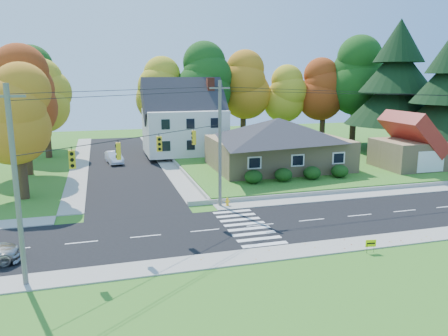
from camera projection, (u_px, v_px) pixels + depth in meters
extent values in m
plane|color=#3D7923|center=(260.00, 225.00, 30.74)|extent=(120.00, 120.00, 0.00)
cube|color=black|center=(260.00, 225.00, 30.73)|extent=(90.00, 8.00, 0.02)
cube|color=black|center=(123.00, 162.00, 53.05)|extent=(8.00, 44.00, 0.02)
cube|color=#9C9A90|center=(238.00, 205.00, 35.43)|extent=(90.00, 2.00, 0.08)
cube|color=#9C9A90|center=(290.00, 252.00, 26.02)|extent=(90.00, 2.00, 0.08)
cube|color=#3D7923|center=(299.00, 159.00, 53.93)|extent=(30.00, 30.00, 0.50)
cube|color=tan|center=(278.00, 153.00, 47.50)|extent=(14.00, 10.00, 3.20)
pyramid|color=#26262B|center=(278.00, 128.00, 46.94)|extent=(14.60, 10.60, 2.20)
cube|color=silver|center=(184.00, 131.00, 56.40)|extent=(10.00, 8.00, 5.60)
pyramid|color=#26262B|center=(184.00, 100.00, 55.57)|extent=(10.40, 8.40, 2.40)
cube|color=brown|center=(211.00, 115.00, 56.92)|extent=(0.90, 0.90, 9.60)
cube|color=tan|center=(411.00, 154.00, 47.51)|extent=(7.00, 6.00, 3.00)
pyramid|color=maroon|center=(413.00, 133.00, 47.04)|extent=(7.30, 6.30, 1.60)
cube|color=silver|center=(431.00, 162.00, 44.71)|extent=(3.20, 0.10, 2.20)
ellipsoid|color=#163A10|center=(254.00, 177.00, 40.53)|extent=(1.70, 1.70, 1.27)
ellipsoid|color=#163A10|center=(283.00, 175.00, 41.33)|extent=(1.70, 1.70, 1.27)
ellipsoid|color=#163A10|center=(312.00, 173.00, 42.13)|extent=(1.70, 1.70, 1.27)
ellipsoid|color=#163A10|center=(340.00, 171.00, 42.94)|extent=(1.70, 1.70, 1.27)
cylinder|color=#666059|center=(16.00, 189.00, 20.92)|extent=(0.26, 0.26, 10.00)
cube|color=#666059|center=(7.00, 96.00, 20.01)|extent=(1.60, 0.12, 0.12)
cylinder|color=#666059|center=(220.00, 145.00, 34.19)|extent=(0.26, 0.26, 10.00)
cube|color=#666059|center=(220.00, 88.00, 33.28)|extent=(1.60, 0.12, 0.12)
cube|color=gold|center=(72.00, 159.00, 23.27)|extent=(0.34, 0.26, 1.00)
cube|color=gold|center=(118.00, 151.00, 25.83)|extent=(0.26, 0.34, 1.00)
cube|color=gold|center=(159.00, 144.00, 28.57)|extent=(0.34, 0.26, 1.00)
cube|color=gold|center=(194.00, 138.00, 31.44)|extent=(0.26, 0.34, 1.00)
cylinder|color=black|center=(142.00, 137.00, 27.22)|extent=(13.02, 10.43, 0.04)
cylinder|color=#3F2A19|center=(162.00, 127.00, 61.52)|extent=(0.80, 0.80, 5.40)
sphere|color=gold|center=(162.00, 99.00, 60.72)|extent=(6.72, 6.72, 6.72)
sphere|color=gold|center=(161.00, 87.00, 60.37)|extent=(5.91, 5.91, 5.91)
sphere|color=gold|center=(161.00, 75.00, 60.02)|extent=(5.11, 5.11, 5.11)
cylinder|color=#3F2A19|center=(205.00, 124.00, 62.10)|extent=(0.86, 0.86, 6.30)
sphere|color=#1A4D16|center=(205.00, 91.00, 61.16)|extent=(7.84, 7.84, 7.84)
sphere|color=#1A4D16|center=(205.00, 77.00, 60.75)|extent=(6.90, 6.90, 6.90)
sphere|color=#1A4D16|center=(205.00, 63.00, 60.35)|extent=(5.96, 5.96, 5.96)
cylinder|color=#3F2A19|center=(243.00, 123.00, 64.70)|extent=(0.83, 0.83, 5.85)
sphere|color=#C4781B|center=(243.00, 94.00, 63.82)|extent=(7.28, 7.28, 7.28)
sphere|color=#C4781B|center=(244.00, 82.00, 63.45)|extent=(6.41, 6.41, 6.41)
sphere|color=#C4781B|center=(244.00, 69.00, 63.07)|extent=(5.53, 5.53, 5.53)
cylinder|color=#3F2A19|center=(283.00, 126.00, 65.46)|extent=(0.77, 0.77, 4.95)
sphere|color=gold|center=(284.00, 102.00, 64.72)|extent=(6.16, 6.16, 6.16)
sphere|color=gold|center=(284.00, 91.00, 64.40)|extent=(5.42, 5.42, 5.42)
sphere|color=gold|center=(284.00, 81.00, 64.08)|extent=(4.68, 4.68, 4.68)
cylinder|color=#3F2A19|center=(322.00, 124.00, 66.08)|extent=(0.80, 0.80, 5.40)
sphere|color=#933612|center=(324.00, 98.00, 65.27)|extent=(6.72, 6.72, 6.72)
sphere|color=#933612|center=(324.00, 86.00, 64.93)|extent=(5.91, 5.91, 5.91)
sphere|color=#933612|center=(325.00, 75.00, 64.58)|extent=(5.11, 5.11, 5.11)
cylinder|color=#3F2A19|center=(353.00, 120.00, 65.13)|extent=(0.89, 0.89, 6.75)
sphere|color=#1A4D16|center=(355.00, 87.00, 64.12)|extent=(8.40, 8.40, 8.40)
sphere|color=#1A4D16|center=(356.00, 72.00, 63.69)|extent=(7.39, 7.39, 7.39)
sphere|color=#1A4D16|center=(357.00, 57.00, 63.26)|extent=(6.38, 6.38, 6.38)
cylinder|color=#3F2A19|center=(392.00, 140.00, 58.28)|extent=(0.40, 0.40, 2.88)
cone|color=black|center=(395.00, 99.00, 57.15)|extent=(12.80, 12.80, 6.72)
cone|color=black|center=(398.00, 69.00, 56.36)|extent=(9.60, 9.60, 6.08)
cone|color=black|center=(400.00, 40.00, 55.63)|extent=(6.40, 6.40, 5.44)
cylinder|color=#3F2A19|center=(443.00, 150.00, 51.06)|extent=(0.40, 0.40, 2.52)
cone|color=black|center=(447.00, 110.00, 50.07)|extent=(11.20, 11.20, 5.88)
cylinder|color=#3F2A19|center=(23.00, 170.00, 36.95)|extent=(0.77, 0.77, 4.95)
sphere|color=#C4781B|center=(18.00, 128.00, 36.21)|extent=(6.16, 6.16, 6.16)
sphere|color=#C4781B|center=(17.00, 110.00, 35.89)|extent=(5.42, 5.42, 5.42)
sphere|color=#C4781B|center=(15.00, 91.00, 35.57)|extent=(4.68, 4.68, 4.68)
cylinder|color=#3F2A19|center=(27.00, 147.00, 46.00)|extent=(0.83, 0.83, 5.85)
sphere|color=#933612|center=(23.00, 107.00, 45.12)|extent=(7.28, 7.28, 7.28)
sphere|color=#933612|center=(22.00, 89.00, 44.75)|extent=(6.41, 6.41, 6.41)
sphere|color=#933612|center=(20.00, 71.00, 44.37)|extent=(5.53, 5.53, 5.53)
cylinder|color=#3F2A19|center=(48.00, 137.00, 55.72)|extent=(0.80, 0.80, 5.40)
sphere|color=gold|center=(45.00, 106.00, 54.91)|extent=(6.72, 6.72, 6.72)
sphere|color=gold|center=(44.00, 92.00, 54.57)|extent=(5.91, 5.91, 5.91)
sphere|color=gold|center=(43.00, 79.00, 54.22)|extent=(5.11, 5.11, 5.11)
cylinder|color=#3F2A19|center=(38.00, 127.00, 62.62)|extent=(0.86, 0.86, 6.30)
sphere|color=#1A4D16|center=(36.00, 95.00, 61.68)|extent=(7.84, 7.84, 7.84)
sphere|color=#1A4D16|center=(34.00, 81.00, 61.27)|extent=(6.90, 6.90, 6.90)
sphere|color=#1A4D16|center=(33.00, 66.00, 60.87)|extent=(5.96, 5.96, 5.96)
imported|color=white|center=(114.00, 157.00, 52.32)|extent=(2.16, 4.54, 1.44)
cylinder|color=yellow|center=(227.00, 206.00, 35.20)|extent=(0.32, 0.32, 0.09)
cylinder|color=yellow|center=(227.00, 203.00, 35.14)|extent=(0.21, 0.21, 0.49)
sphere|color=yellow|center=(227.00, 199.00, 35.08)|extent=(0.23, 0.23, 0.23)
cylinder|color=yellow|center=(227.00, 202.00, 35.12)|extent=(0.41, 0.19, 0.11)
cylinder|color=black|center=(367.00, 249.00, 25.83)|extent=(0.02, 0.02, 0.55)
cylinder|color=black|center=(374.00, 248.00, 25.96)|extent=(0.02, 0.02, 0.55)
cube|color=#F5FF01|center=(371.00, 243.00, 25.83)|extent=(0.65, 0.13, 0.44)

